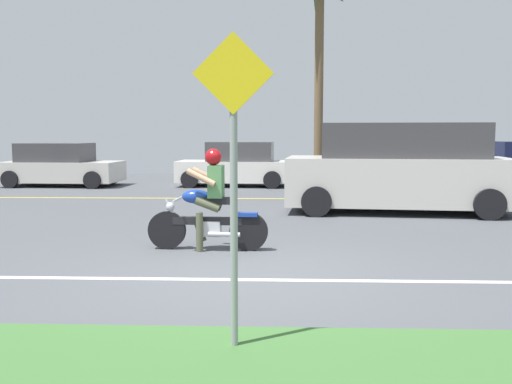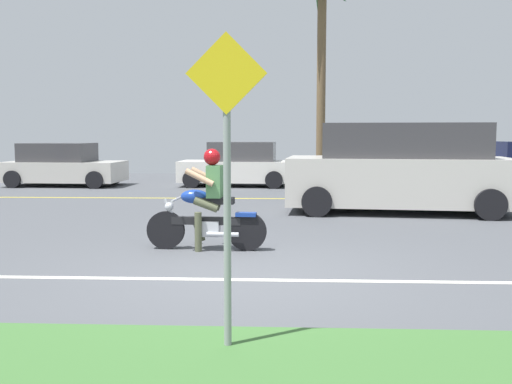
# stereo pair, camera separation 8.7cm
# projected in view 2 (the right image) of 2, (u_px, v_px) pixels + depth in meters

# --- Properties ---
(ground) EXTENTS (56.00, 30.00, 0.04)m
(ground) POSITION_uv_depth(u_px,v_px,m) (254.00, 234.00, 10.27)
(ground) COLOR #4C4F54
(lane_line_near) EXTENTS (50.40, 0.12, 0.01)m
(lane_line_near) POSITION_uv_depth(u_px,v_px,m) (240.00, 280.00, 6.94)
(lane_line_near) COLOR silver
(lane_line_near) RESTS_ON ground
(lane_line_far) EXTENTS (50.40, 0.12, 0.01)m
(lane_line_far) POSITION_uv_depth(u_px,v_px,m) (264.00, 199.00, 15.60)
(lane_line_far) COLOR yellow
(lane_line_far) RESTS_ON ground
(motorcyclist) EXTENTS (1.82, 0.59, 1.52)m
(motorcyclist) POSITION_uv_depth(u_px,v_px,m) (207.00, 207.00, 8.68)
(motorcyclist) COLOR black
(motorcyclist) RESTS_ON ground
(suv_nearby) EXTENTS (5.12, 2.61, 1.96)m
(suv_nearby) POSITION_uv_depth(u_px,v_px,m) (400.00, 169.00, 12.85)
(suv_nearby) COLOR beige
(suv_nearby) RESTS_ON ground
(parked_car_0) EXTENTS (3.86, 2.16, 1.42)m
(parked_car_0) POSITION_uv_depth(u_px,v_px,m) (63.00, 166.00, 19.39)
(parked_car_0) COLOR beige
(parked_car_0) RESTS_ON ground
(parked_car_1) EXTENTS (3.76, 1.96, 1.46)m
(parked_car_1) POSITION_uv_depth(u_px,v_px,m) (238.00, 165.00, 19.28)
(parked_car_1) COLOR white
(parked_car_1) RESTS_ON ground
(parked_car_2) EXTENTS (3.66, 2.10, 1.67)m
(parked_car_2) POSITION_uv_depth(u_px,v_px,m) (387.00, 165.00, 18.15)
(parked_car_2) COLOR #2D663D
(parked_car_2) RESTS_ON ground
(street_sign) EXTENTS (0.62, 0.06, 2.50)m
(street_sign) POSITION_uv_depth(u_px,v_px,m) (227.00, 161.00, 4.49)
(street_sign) COLOR gray
(street_sign) RESTS_ON ground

